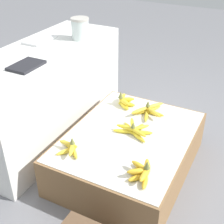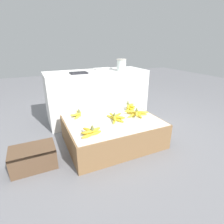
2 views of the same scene
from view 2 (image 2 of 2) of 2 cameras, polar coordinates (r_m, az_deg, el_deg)
The scene contains 12 objects.
ground_plane at distance 2.04m, azimuth 0.17°, elevation -9.71°, with size 10.00×10.00×0.00m, color slate.
display_platform at distance 1.97m, azimuth 0.18°, elevation -6.23°, with size 1.00×0.77×0.28m.
back_vendor_table at distance 2.58m, azimuth -4.80°, elevation 5.51°, with size 1.42×0.52×0.70m.
wooden_crate at distance 1.78m, azimuth -24.26°, elevation -13.36°, with size 0.39×0.25×0.20m.
banana_bunch_front_left at distance 1.61m, azimuth -6.88°, elevation -6.29°, with size 0.21×0.15×0.11m.
banana_bunch_middle_midleft at distance 1.90m, azimuth 1.18°, elevation -1.78°, with size 0.20×0.26×0.09m.
banana_bunch_middle_midright at distance 2.03m, azimuth 7.92°, elevation -0.45°, with size 0.27×0.23×0.10m.
banana_bunch_back_left at distance 2.02m, azimuth -11.11°, elevation -0.68°, with size 0.16×0.19×0.10m.
banana_bunch_back_midright at distance 2.21m, azimuth 5.79°, elevation 1.71°, with size 0.18×0.15×0.11m.
glass_jar at distance 2.50m, azimuth 3.06°, elevation 15.13°, with size 0.14×0.14×0.16m.
foam_tray_white at distance 2.66m, azimuth -3.00°, elevation 13.94°, with size 0.25×0.14×0.02m.
foam_tray_dark at distance 2.31m, azimuth -10.82°, elevation 12.43°, with size 0.21×0.15×0.02m.
Camera 2 is at (-0.75, -1.58, 1.06)m, focal length 28.00 mm.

